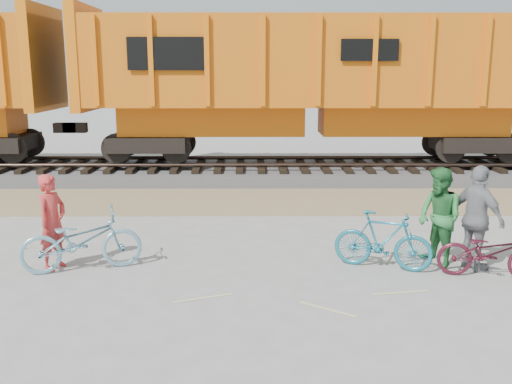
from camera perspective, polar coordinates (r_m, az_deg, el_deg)
ground at (r=9.36m, az=1.25°, el=-8.68°), size 120.00×120.00×0.00m
gravel_strip at (r=14.63m, az=0.67°, el=-0.91°), size 120.00×3.00×0.02m
ballast_bed at (r=18.03m, az=0.48°, el=2.06°), size 120.00×4.00×0.30m
track at (r=17.97m, az=0.49°, el=3.07°), size 120.00×2.60×0.24m
hopper_car_center at (r=17.83m, az=5.68°, el=11.12°), size 14.00×3.13×4.65m
bicycle_blue at (r=10.02m, az=-17.07°, el=-4.66°), size 2.10×1.25×1.04m
bicycle_teal at (r=9.90m, az=12.58°, el=-4.74°), size 1.72×1.04×1.00m
bicycle_maroon at (r=10.02m, az=22.40°, el=-5.59°), size 1.74×0.96×0.87m
person_solo at (r=10.19m, az=-19.71°, el=-2.85°), size 0.58×0.69×1.63m
person_man at (r=10.26m, az=17.88°, el=-2.40°), size 0.92×1.02×1.70m
person_woman at (r=10.21m, az=21.24°, el=-2.47°), size 0.88×1.13×1.79m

